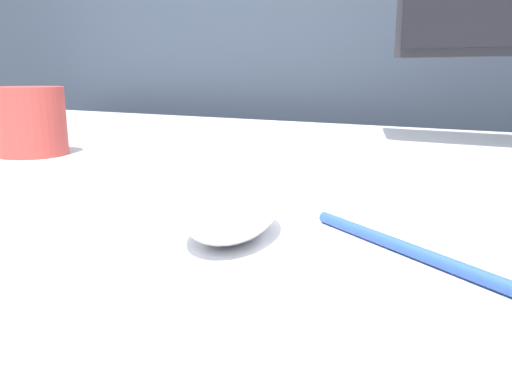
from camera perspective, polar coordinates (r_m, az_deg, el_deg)
partition_panel at (r=1.20m, az=17.29°, el=4.97°), size 5.00×0.03×1.31m
computer_mouse_near at (r=0.32m, az=-2.71°, el=-1.50°), size 0.08×0.12×0.04m
keyboard at (r=0.54m, az=-1.42°, el=3.41°), size 0.41×0.18×0.02m
mug at (r=0.72m, az=-24.34°, el=7.38°), size 0.09×0.09×0.09m
pen at (r=0.31m, az=16.37°, el=-6.05°), size 0.13×0.08×0.01m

